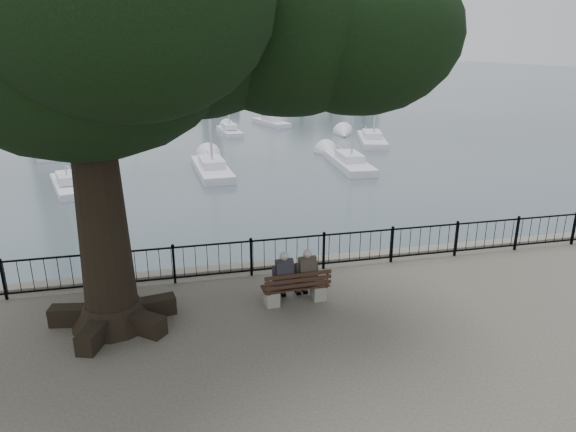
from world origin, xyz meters
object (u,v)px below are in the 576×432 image
object	(u,v)px
person_right	(305,275)
tree	(130,7)
person_left	(283,278)
lion_monument	(210,89)
bench	(296,291)

from	to	relation	value
person_right	tree	world-z (taller)	tree
person_left	tree	world-z (taller)	tree
person_left	lion_monument	bearing A→B (deg)	87.08
person_left	lion_monument	xyz separation A→B (m)	(2.51, 49.08, 0.51)
tree	bench	bearing A→B (deg)	-1.95
tree	person_left	bearing A→B (deg)	-0.60
lion_monument	person_right	bearing A→B (deg)	-92.27
bench	lion_monument	bearing A→B (deg)	87.43
lion_monument	tree	bearing A→B (deg)	-96.32
person_left	lion_monument	distance (m)	49.14
person_left	person_right	distance (m)	0.56
bench	tree	bearing A→B (deg)	178.05
lion_monument	person_left	bearing A→B (deg)	-92.92
lion_monument	bench	bearing A→B (deg)	-92.57
person_right	lion_monument	distance (m)	49.09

